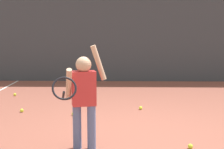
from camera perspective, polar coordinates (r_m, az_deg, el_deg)
name	(u,v)px	position (r m, az deg, el deg)	size (l,w,h in m)	color
ground_plane	(134,134)	(5.00, 3.89, -10.18)	(20.00, 20.00, 0.00)	brown
back_fence_windscreen	(127,18)	(9.68, 2.61, 9.66)	(10.44, 0.08, 3.67)	#383D42
fence_post_1	(69,16)	(9.85, -7.42, 10.01)	(0.09, 0.09, 3.82)	slate
fence_post_2	(185,16)	(9.93, 12.55, 9.87)	(0.09, 0.09, 3.82)	slate
tennis_player	(83,94)	(4.21, -4.99, -3.42)	(0.62, 0.68, 1.35)	slate
tennis_ball_0	(22,110)	(6.43, -15.29, -6.00)	(0.07, 0.07, 0.07)	#CCE033
tennis_ball_1	(141,108)	(6.42, 4.96, -5.76)	(0.07, 0.07, 0.07)	#CCE033
tennis_ball_2	(190,146)	(4.52, 13.36, -11.95)	(0.07, 0.07, 0.07)	#CCE033
tennis_ball_3	(74,114)	(6.01, -6.64, -6.75)	(0.07, 0.07, 0.07)	#CCE033
tennis_ball_4	(15,95)	(7.97, -16.40, -3.34)	(0.07, 0.07, 0.07)	#CCE033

